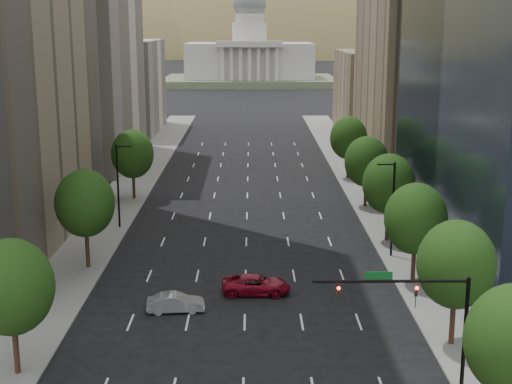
{
  "coord_description": "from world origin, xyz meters",
  "views": [
    {
      "loc": [
        0.49,
        -9.38,
        21.26
      ],
      "look_at": [
        0.88,
        47.52,
        8.0
      ],
      "focal_mm": 50.96,
      "sensor_mm": 36.0,
      "label": 1
    }
  ],
  "objects_px": {
    "traffic_signal": "(424,308)",
    "capitol": "(250,60)",
    "car_silver": "(176,303)",
    "car_red_far": "(256,285)"
  },
  "relations": [
    {
      "from": "car_red_far",
      "to": "capitol",
      "type": "bearing_deg",
      "value": 0.62
    },
    {
      "from": "capitol",
      "to": "car_red_far",
      "type": "bearing_deg",
      "value": -89.75
    },
    {
      "from": "traffic_signal",
      "to": "capitol",
      "type": "bearing_deg",
      "value": 92.74
    },
    {
      "from": "capitol",
      "to": "car_silver",
      "type": "distance_m",
      "value": 207.91
    },
    {
      "from": "car_silver",
      "to": "car_red_far",
      "type": "bearing_deg",
      "value": -64.37
    },
    {
      "from": "car_silver",
      "to": "capitol",
      "type": "bearing_deg",
      "value": -7.23
    },
    {
      "from": "traffic_signal",
      "to": "capitol",
      "type": "distance_m",
      "value": 219.99
    },
    {
      "from": "capitol",
      "to": "car_silver",
      "type": "xyz_separation_m",
      "value": [
        -5.21,
        -207.7,
        -7.86
      ]
    },
    {
      "from": "car_silver",
      "to": "traffic_signal",
      "type": "bearing_deg",
      "value": -133.14
    },
    {
      "from": "traffic_signal",
      "to": "capitol",
      "type": "height_order",
      "value": "capitol"
    }
  ]
}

